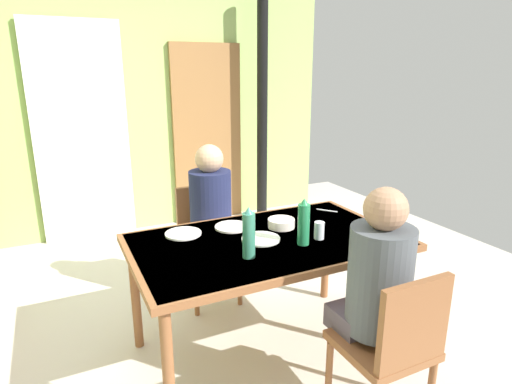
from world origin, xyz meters
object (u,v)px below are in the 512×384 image
Objects in this scene: person_far_diner at (211,205)px; serving_bowl_center at (281,223)px; water_bottle_green_far at (304,223)px; person_near_diner at (378,277)px; water_bottle_green_near at (249,234)px; chair_far_diner at (206,236)px; dining_table at (267,250)px; chair_near_diner at (393,345)px.

person_far_diner is 0.61m from serving_bowl_center.
water_bottle_green_far is (0.25, -0.84, 0.10)m from person_far_diner.
person_near_diner is 2.75× the size of water_bottle_green_near.
water_bottle_green_near is (-0.10, -0.86, 0.11)m from person_far_diner.
person_near_diner is (0.33, -1.51, 0.28)m from chair_far_diner.
person_far_diner is (-0.10, 0.69, 0.09)m from dining_table.
chair_far_diner reaches higher than serving_bowl_center.
water_bottle_green_near reaches higher than dining_table.
water_bottle_green_near is (-0.43, 0.64, 0.39)m from chair_near_diner.
serving_bowl_center is (0.27, -0.55, 0.00)m from person_far_diner.
dining_table is at bearing 105.64° from chair_near_diner.
dining_table is 1.81× the size of chair_far_diner.
chair_near_diner reaches higher than serving_bowl_center.
person_far_diner is 0.88m from water_bottle_green_near.
dining_table is 0.73m from person_near_diner.
water_bottle_green_far is (0.15, -0.15, 0.20)m from dining_table.
person_far_diner is at bearing 102.22° from chair_near_diner.
person_near_diner reaches higher than serving_bowl_center.
chair_near_diner is 1.13× the size of person_far_diner.
dining_table is 2.04× the size of person_far_diner.
person_far_diner is at bearing 98.00° from dining_table.
chair_far_diner is (-0.33, 1.65, 0.00)m from chair_near_diner.
water_bottle_green_far reaches higher than dining_table.
dining_table is at bearing 108.55° from person_near_diner.
chair_near_diner is 0.87m from water_bottle_green_near.
chair_far_diner is at bearing 101.23° from chair_near_diner.
person_far_diner reaches higher than dining_table.
dining_table is at bearing 134.67° from water_bottle_green_far.
water_bottle_green_near is at bearing 130.34° from person_near_diner.
chair_near_diner is 1.00× the size of chair_far_diner.
chair_near_diner is 1.68m from chair_far_diner.
person_near_diner is 4.53× the size of serving_bowl_center.
chair_far_diner is 0.79m from serving_bowl_center.
water_bottle_green_far is at bearing 96.71° from chair_near_diner.
chair_near_diner is 1.13× the size of person_near_diner.
dining_table is 0.70m from person_far_diner.
person_near_diner reaches higher than water_bottle_green_near.
dining_table is 1.81× the size of chair_near_diner.
person_far_diner is at bearing 106.46° from water_bottle_green_far.
person_near_diner is 0.55m from water_bottle_green_far.
water_bottle_green_near is at bearing -139.67° from serving_bowl_center.
chair_near_diner is at bearing -90.00° from person_near_diner.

